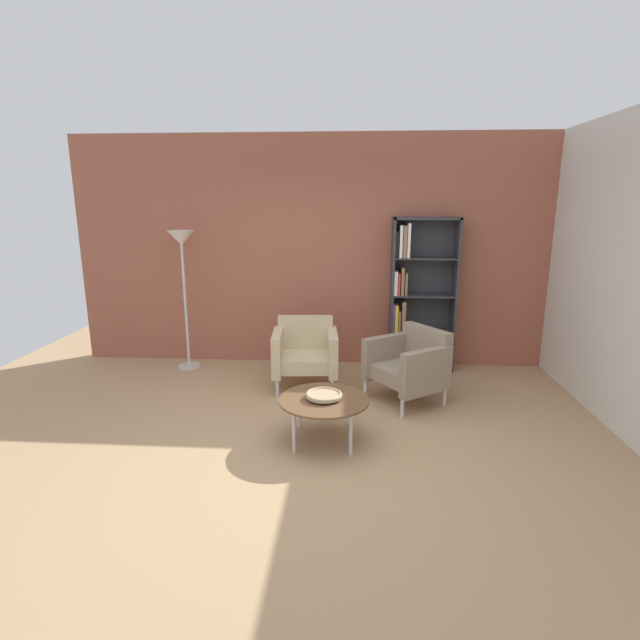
{
  "coord_description": "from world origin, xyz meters",
  "views": [
    {
      "loc": [
        0.37,
        -3.85,
        2.09
      ],
      "look_at": [
        0.05,
        0.84,
        0.95
      ],
      "focal_mm": 27.67,
      "sensor_mm": 36.0,
      "label": 1
    }
  ],
  "objects_px": {
    "coffee_table_low": "(324,402)",
    "armchair_by_bookshelf": "(410,364)",
    "floor_lamp_torchiere": "(182,255)",
    "decorative_bowl": "(324,395)",
    "armchair_corner_red": "(305,352)",
    "bookshelf_tall": "(416,295)"
  },
  "relations": [
    {
      "from": "decorative_bowl",
      "to": "floor_lamp_torchiere",
      "type": "xyz_separation_m",
      "value": [
        -1.86,
        1.89,
        1.01
      ]
    },
    {
      "from": "decorative_bowl",
      "to": "armchair_by_bookshelf",
      "type": "xyz_separation_m",
      "value": [
        0.85,
        0.97,
        -0.02
      ]
    },
    {
      "from": "decorative_bowl",
      "to": "coffee_table_low",
      "type": "bearing_deg",
      "value": -90.0
    },
    {
      "from": "bookshelf_tall",
      "to": "armchair_by_bookshelf",
      "type": "distance_m",
      "value": 1.24
    },
    {
      "from": "bookshelf_tall",
      "to": "floor_lamp_torchiere",
      "type": "height_order",
      "value": "bookshelf_tall"
    },
    {
      "from": "floor_lamp_torchiere",
      "to": "armchair_by_bookshelf",
      "type": "bearing_deg",
      "value": -18.87
    },
    {
      "from": "coffee_table_low",
      "to": "decorative_bowl",
      "type": "height_order",
      "value": "decorative_bowl"
    },
    {
      "from": "bookshelf_tall",
      "to": "decorative_bowl",
      "type": "xyz_separation_m",
      "value": [
        -1.03,
        -2.07,
        -0.51
      ]
    },
    {
      "from": "armchair_corner_red",
      "to": "floor_lamp_torchiere",
      "type": "height_order",
      "value": "floor_lamp_torchiere"
    },
    {
      "from": "coffee_table_low",
      "to": "armchair_by_bookshelf",
      "type": "bearing_deg",
      "value": 48.56
    },
    {
      "from": "armchair_corner_red",
      "to": "coffee_table_low",
      "type": "bearing_deg",
      "value": -82.09
    },
    {
      "from": "coffee_table_low",
      "to": "floor_lamp_torchiere",
      "type": "xyz_separation_m",
      "value": [
        -1.86,
        1.89,
        1.08
      ]
    },
    {
      "from": "coffee_table_low",
      "to": "decorative_bowl",
      "type": "bearing_deg",
      "value": 90.0
    },
    {
      "from": "decorative_bowl",
      "to": "armchair_corner_red",
      "type": "xyz_separation_m",
      "value": [
        -0.29,
        1.33,
        -0.02
      ]
    },
    {
      "from": "floor_lamp_torchiere",
      "to": "decorative_bowl",
      "type": "bearing_deg",
      "value": -45.57
    },
    {
      "from": "armchair_corner_red",
      "to": "floor_lamp_torchiere",
      "type": "xyz_separation_m",
      "value": [
        -1.56,
        0.57,
        1.03
      ]
    },
    {
      "from": "armchair_corner_red",
      "to": "armchair_by_bookshelf",
      "type": "distance_m",
      "value": 1.2
    },
    {
      "from": "armchair_corner_red",
      "to": "armchair_by_bookshelf",
      "type": "relative_size",
      "value": 0.82
    },
    {
      "from": "decorative_bowl",
      "to": "bookshelf_tall",
      "type": "bearing_deg",
      "value": 63.62
    },
    {
      "from": "bookshelf_tall",
      "to": "armchair_corner_red",
      "type": "distance_m",
      "value": 1.6
    },
    {
      "from": "bookshelf_tall",
      "to": "coffee_table_low",
      "type": "bearing_deg",
      "value": -116.38
    },
    {
      "from": "coffee_table_low",
      "to": "decorative_bowl",
      "type": "distance_m",
      "value": 0.06
    }
  ]
}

